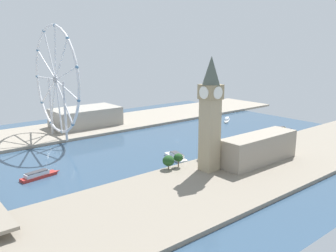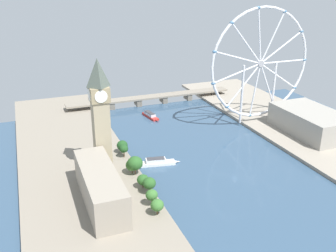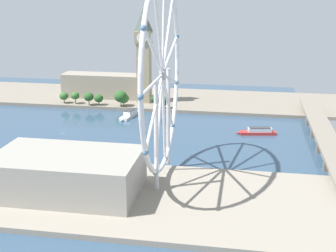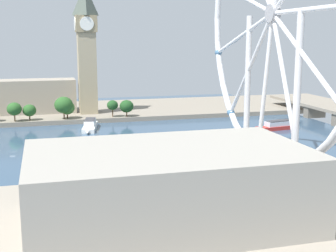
{
  "view_description": "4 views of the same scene",
  "coord_description": "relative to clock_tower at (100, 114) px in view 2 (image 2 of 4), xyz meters",
  "views": [
    {
      "loc": [
        -274.13,
        237.14,
        98.42
      ],
      "look_at": [
        -10.28,
        21.47,
        20.32
      ],
      "focal_mm": 37.47,
      "sensor_mm": 36.0,
      "label": 1
    },
    {
      "loc": [
        -142.42,
        -224.22,
        144.93
      ],
      "look_at": [
        -19.49,
        92.65,
        12.48
      ],
      "focal_mm": 40.84,
      "sensor_mm": 36.0,
      "label": 2
    },
    {
      "loc": [
        334.49,
        143.43,
        112.89
      ],
      "look_at": [
        9.85,
        87.47,
        11.3
      ],
      "focal_mm": 49.59,
      "sensor_mm": 36.0,
      "label": 3
    },
    {
      "loc": [
        236.38,
        16.33,
        55.59
      ],
      "look_at": [
        21.41,
        74.42,
        13.11
      ],
      "focal_mm": 49.72,
      "sensor_mm": 36.0,
      "label": 4
    }
  ],
  "objects": [
    {
      "name": "ground_plane",
      "position": [
        91.92,
        -46.75,
        -48.84
      ],
      "size": [
        392.55,
        392.55,
        0.0
      ],
      "primitive_type": "plane",
      "color": "#334C66"
    },
    {
      "name": "riverbank_left",
      "position": [
        -19.35,
        -46.75,
        -47.34
      ],
      "size": [
        90.0,
        520.0,
        3.0
      ],
      "primitive_type": "cube",
      "color": "gray",
      "rests_on": "ground_plane"
    },
    {
      "name": "clock_tower",
      "position": [
        0.0,
        0.0,
        0.0
      ],
      "size": [
        15.19,
        15.19,
        88.32
      ],
      "color": "tan",
      "rests_on": "riverbank_left"
    },
    {
      "name": "parliament_block",
      "position": [
        -12.27,
        -46.76,
        -34.12
      ],
      "size": [
        22.0,
        77.51,
        23.44
      ],
      "primitive_type": "cube",
      "color": "gray",
      "rests_on": "riverbank_left"
    },
    {
      "name": "tree_row_embankment",
      "position": [
        20.05,
        -25.31,
        -38.05
      ],
      "size": [
        12.75,
        107.29,
        14.72
      ],
      "color": "#513823",
      "rests_on": "riverbank_left"
    },
    {
      "name": "ferris_wheel",
      "position": [
        173.91,
        50.0,
        14.64
      ],
      "size": [
        113.12,
        3.2,
        117.1
      ],
      "color": "silver",
      "rests_on": "riverbank_right"
    },
    {
      "name": "riverside_hall",
      "position": [
        205.88,
        2.86,
        -34.9
      ],
      "size": [
        46.16,
        78.61,
        21.89
      ],
      "primitive_type": "cube",
      "color": "gray",
      "rests_on": "riverbank_right"
    },
    {
      "name": "river_bridge",
      "position": [
        91.92,
        154.29,
        -41.52
      ],
      "size": [
        204.55,
        15.64,
        9.73
      ],
      "color": "gray",
      "rests_on": "ground_plane"
    },
    {
      "name": "tour_boat_2",
      "position": [
        75.24,
        107.54,
        -46.52
      ],
      "size": [
        11.29,
        32.57,
        5.6
      ],
      "rotation": [
        0.0,
        0.0,
        4.87
      ],
      "color": "#B22D28",
      "rests_on": "ground_plane"
    },
    {
      "name": "tour_boat_3",
      "position": [
        43.93,
        -3.5,
        -46.49
      ],
      "size": [
        34.52,
        12.66,
        5.95
      ],
      "rotation": [
        0.0,
        0.0,
        6.1
      ],
      "color": "white",
      "rests_on": "ground_plane"
    }
  ]
}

